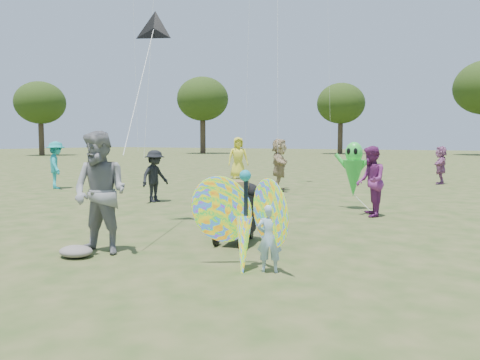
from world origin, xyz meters
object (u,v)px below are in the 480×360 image
object	(u,v)px
crowd_b	(155,176)
crowd_d	(279,165)
child_girl	(269,238)
crowd_e	(371,181)
crowd_j	(441,165)
crowd_i	(56,165)
butterfly_kite	(245,222)
adult_man	(100,193)
crowd_g	(238,158)
alien_kite	(354,172)
jogging_stroller	(240,208)

from	to	relation	value
crowd_b	crowd_d	world-z (taller)	crowd_d
child_girl	crowd_d	distance (m)	10.30
child_girl	crowd_e	size ratio (longest dim) A/B	0.57
crowd_b	crowd_j	size ratio (longest dim) A/B	0.97
crowd_i	crowd_j	size ratio (longest dim) A/B	1.13
butterfly_kite	crowd_e	bearing A→B (deg)	85.57
crowd_b	crowd_j	distance (m)	11.96
adult_man	butterfly_kite	distance (m)	2.44
crowd_e	crowd_g	size ratio (longest dim) A/B	0.86
butterfly_kite	crowd_j	bearing A→B (deg)	86.44
alien_kite	crowd_d	bearing A→B (deg)	138.33
jogging_stroller	butterfly_kite	size ratio (longest dim) A/B	0.64
crowd_j	butterfly_kite	distance (m)	14.93
butterfly_kite	child_girl	bearing A→B (deg)	5.55
adult_man	crowd_j	bearing A→B (deg)	69.99
adult_man	crowd_b	size ratio (longest dim) A/B	1.29
child_girl	jogging_stroller	size ratio (longest dim) A/B	0.84
child_girl	jogging_stroller	bearing A→B (deg)	-72.22
crowd_e	jogging_stroller	size ratio (longest dim) A/B	1.49
adult_man	jogging_stroller	bearing A→B (deg)	40.40
child_girl	crowd_b	distance (m)	7.71
child_girl	butterfly_kite	world-z (taller)	butterfly_kite
adult_man	crowd_g	world-z (taller)	adult_man
crowd_b	crowd_g	size ratio (longest dim) A/B	0.78
jogging_stroller	alien_kite	world-z (taller)	alien_kite
crowd_d	crowd_j	distance (m)	7.19
crowd_g	jogging_stroller	bearing A→B (deg)	-96.82
crowd_b	jogging_stroller	world-z (taller)	crowd_b
crowd_j	alien_kite	distance (m)	8.66
child_girl	crowd_i	xyz separation A→B (m)	(-11.52, 6.00, 0.40)
child_girl	crowd_i	distance (m)	12.99
crowd_i	alien_kite	xyz separation A→B (m)	(10.90, 0.29, 0.10)
crowd_e	crowd_j	world-z (taller)	crowd_e
crowd_d	crowd_b	bearing A→B (deg)	135.28
crowd_e	crowd_g	distance (m)	11.23
alien_kite	crowd_i	bearing A→B (deg)	-178.47
jogging_stroller	butterfly_kite	bearing A→B (deg)	-72.73
crowd_g	jogging_stroller	xyz separation A→B (m)	(6.72, -11.85, -0.34)
crowd_i	crowd_j	xyz separation A→B (m)	(12.08, 8.87, -0.10)
crowd_d	crowd_i	distance (m)	8.14
crowd_d	butterfly_kite	size ratio (longest dim) A/B	1.06
jogging_stroller	alien_kite	size ratio (longest dim) A/B	0.64
crowd_e	crowd_j	bearing A→B (deg)	156.80
crowd_b	butterfly_kite	world-z (taller)	crowd_b
crowd_j	jogging_stroller	xyz separation A→B (m)	(-1.78, -13.50, -0.15)
crowd_e	jogging_stroller	bearing A→B (deg)	-37.87
crowd_g	jogging_stroller	distance (m)	13.63
alien_kite	crowd_b	bearing A→B (deg)	-165.05
alien_kite	crowd_e	bearing A→B (deg)	-54.98
crowd_b	crowd_j	xyz separation A→B (m)	(6.54, 10.01, 0.02)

